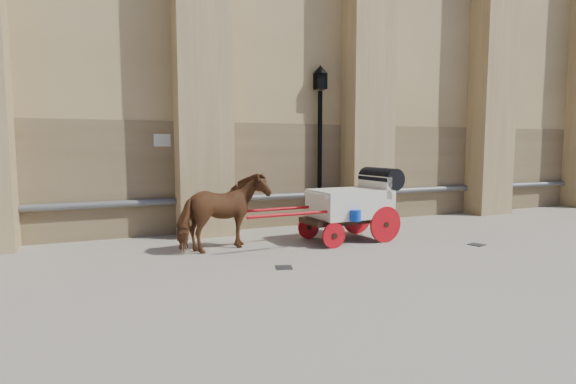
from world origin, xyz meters
name	(u,v)px	position (x,y,z in m)	size (l,w,h in m)	color
ground	(295,263)	(0.00, 0.00, 0.00)	(90.00, 90.00, 0.00)	gray
horse	(224,212)	(-1.01, 1.65, 0.87)	(0.94, 2.07, 1.75)	brown
carriage	(355,201)	(2.32, 1.53, 0.97)	(4.16, 1.52, 1.80)	black
street_lamp	(320,141)	(2.50, 3.80, 2.51)	(0.44, 0.44, 4.69)	black
drain_grate_near	(284,268)	(-0.33, -0.23, 0.01)	(0.32, 0.32, 0.01)	black
drain_grate_far	(477,245)	(4.69, -0.15, 0.01)	(0.32, 0.32, 0.01)	black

